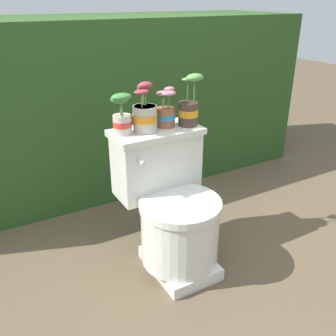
{
  "coord_description": "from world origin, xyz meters",
  "views": [
    {
      "loc": [
        -0.85,
        -1.32,
        1.27
      ],
      "look_at": [
        -0.04,
        0.11,
        0.52
      ],
      "focal_mm": 40.0,
      "sensor_mm": 36.0,
      "label": 1
    }
  ],
  "objects": [
    {
      "name": "ground_plane",
      "position": [
        0.0,
        0.0,
        0.0
      ],
      "size": [
        12.0,
        12.0,
        0.0
      ],
      "primitive_type": "plane",
      "color": "brown"
    },
    {
      "name": "hedge_backdrop",
      "position": [
        0.0,
        1.21,
        0.58
      ],
      "size": [
        2.99,
        0.84,
        1.15
      ],
      "color": "#284C1E",
      "rests_on": "ground"
    },
    {
      "name": "toilet",
      "position": [
        -0.04,
        0.07,
        0.31
      ],
      "size": [
        0.45,
        0.55,
        0.68
      ],
      "color": "silver",
      "rests_on": "ground"
    },
    {
      "name": "potted_plant_left",
      "position": [
        -0.21,
        0.24,
        0.77
      ],
      "size": [
        0.1,
        0.11,
        0.2
      ],
      "color": "beige",
      "rests_on": "toilet"
    },
    {
      "name": "potted_plant_midleft",
      "position": [
        -0.1,
        0.23,
        0.76
      ],
      "size": [
        0.12,
        0.12,
        0.23
      ],
      "color": "beige",
      "rests_on": "toilet"
    },
    {
      "name": "potted_plant_middle",
      "position": [
        0.02,
        0.24,
        0.75
      ],
      "size": [
        0.1,
        0.11,
        0.2
      ],
      "color": "#9E5638",
      "rests_on": "toilet"
    },
    {
      "name": "potted_plant_midright",
      "position": [
        0.14,
        0.2,
        0.77
      ],
      "size": [
        0.12,
        0.11,
        0.26
      ],
      "color": "#47382D",
      "rests_on": "toilet"
    }
  ]
}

